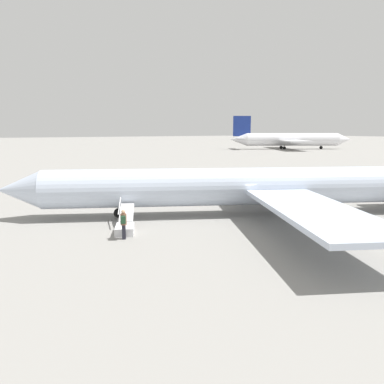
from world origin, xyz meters
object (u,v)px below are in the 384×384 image
(airplane_far_right, at_px, (289,139))
(passenger, at_px, (124,222))
(boarding_stairs, at_px, (125,226))
(airplane_main, at_px, (265,186))

(airplane_far_right, relative_size, passenger, 21.19)
(boarding_stairs, xyz_separation_m, passenger, (0.61, 1.50, 0.62))
(airplane_main, relative_size, passenger, 19.92)
(airplane_main, xyz_separation_m, airplane_far_right, (-68.96, -69.36, 1.00))
(airplane_main, distance_m, passenger, 11.50)
(airplane_main, xyz_separation_m, boarding_stairs, (10.78, -0.40, -1.77))
(airplane_main, distance_m, airplane_far_right, 97.81)
(airplane_far_right, relative_size, boarding_stairs, 9.02)
(airplane_far_right, xyz_separation_m, passenger, (80.34, 70.45, -2.15))
(airplane_main, relative_size, airplane_far_right, 0.94)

